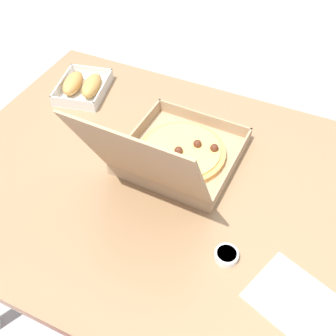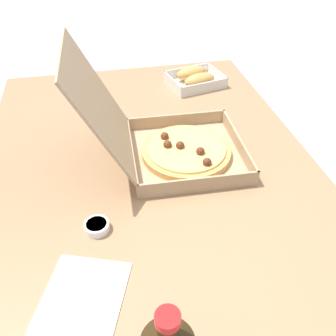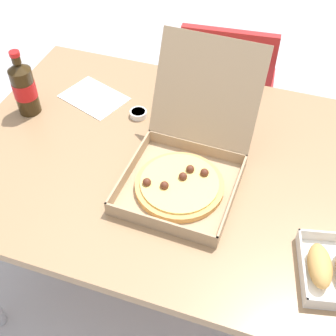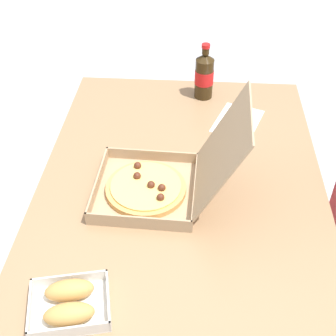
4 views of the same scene
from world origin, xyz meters
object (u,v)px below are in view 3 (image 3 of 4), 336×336
object	(u,v)px
pizza_box_open	(185,167)
bread_side_box	(334,268)
chair	(226,90)
cola_bottle	(24,87)
dipping_sauce_cup	(138,113)
paper_menu	(94,97)

from	to	relation	value
pizza_box_open	bread_side_box	distance (m)	0.46
chair	cola_bottle	world-z (taller)	cola_bottle
cola_bottle	dipping_sauce_cup	size ratio (longest dim) A/B	4.00
bread_side_box	paper_menu	distance (m)	0.94
chair	dipping_sauce_cup	bearing A→B (deg)	-109.51
bread_side_box	paper_menu	bearing A→B (deg)	152.01
dipping_sauce_cup	chair	bearing A→B (deg)	70.49
pizza_box_open	paper_menu	bearing A→B (deg)	147.57
bread_side_box	dipping_sauce_cup	size ratio (longest dim) A/B	3.89
chair	pizza_box_open	bearing A→B (deg)	-87.32
chair	paper_menu	world-z (taller)	chair
chair	bread_side_box	xyz separation A→B (m)	(0.46, -0.93, 0.25)
cola_bottle	dipping_sauce_cup	bearing A→B (deg)	14.24
pizza_box_open	dipping_sauce_cup	distance (m)	0.31
chair	bread_side_box	bearing A→B (deg)	-63.94
pizza_box_open	dipping_sauce_cup	size ratio (longest dim) A/B	8.09
bread_side_box	cola_bottle	xyz separation A→B (m)	(-1.00, 0.31, 0.07)
chair	bread_side_box	world-z (taller)	chair
paper_menu	dipping_sauce_cup	world-z (taller)	dipping_sauce_cup
cola_bottle	dipping_sauce_cup	distance (m)	0.37
dipping_sauce_cup	pizza_box_open	bearing A→B (deg)	-43.86
chair	bread_side_box	distance (m)	1.07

